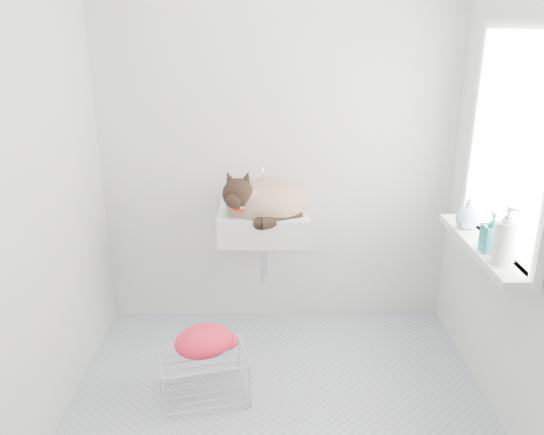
{
  "coord_description": "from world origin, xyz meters",
  "views": [
    {
      "loc": [
        -0.06,
        -2.27,
        1.86
      ],
      "look_at": [
        -0.04,
        0.5,
        0.88
      ],
      "focal_mm": 35.61,
      "sensor_mm": 36.0,
      "label": 1
    }
  ],
  "objects_px": {
    "wire_rack": "(204,372)",
    "bottle_c": "(466,228)",
    "sink": "(263,209)",
    "bottle_b": "(489,251)",
    "bottle_a": "(501,263)",
    "cat": "(265,203)"
  },
  "relations": [
    {
      "from": "bottle_c",
      "to": "sink",
      "type": "bearing_deg",
      "value": 163.08
    },
    {
      "from": "cat",
      "to": "bottle_c",
      "type": "bearing_deg",
      "value": -26.84
    },
    {
      "from": "wire_rack",
      "to": "bottle_b",
      "type": "xyz_separation_m",
      "value": [
        1.4,
        -0.04,
        0.7
      ]
    },
    {
      "from": "wire_rack",
      "to": "bottle_b",
      "type": "height_order",
      "value": "bottle_b"
    },
    {
      "from": "sink",
      "to": "bottle_b",
      "type": "distance_m",
      "value": 1.26
    },
    {
      "from": "cat",
      "to": "bottle_c",
      "type": "distance_m",
      "value": 1.12
    },
    {
      "from": "bottle_c",
      "to": "bottle_a",
      "type": "bearing_deg",
      "value": -90.0
    },
    {
      "from": "wire_rack",
      "to": "bottle_c",
      "type": "bearing_deg",
      "value": 11.31
    },
    {
      "from": "cat",
      "to": "bottle_b",
      "type": "bearing_deg",
      "value": -40.94
    },
    {
      "from": "sink",
      "to": "bottle_b",
      "type": "bearing_deg",
      "value": -30.76
    },
    {
      "from": "bottle_a",
      "to": "bottle_b",
      "type": "xyz_separation_m",
      "value": [
        0.0,
        0.14,
        0.0
      ]
    },
    {
      "from": "sink",
      "to": "bottle_a",
      "type": "distance_m",
      "value": 1.34
    },
    {
      "from": "wire_rack",
      "to": "bottle_c",
      "type": "xyz_separation_m",
      "value": [
        1.4,
        0.28,
        0.7
      ]
    },
    {
      "from": "sink",
      "to": "bottle_c",
      "type": "relative_size",
      "value": 3.18
    },
    {
      "from": "sink",
      "to": "bottle_c",
      "type": "bearing_deg",
      "value": -16.92
    },
    {
      "from": "cat",
      "to": "bottle_c",
      "type": "relative_size",
      "value": 3.45
    },
    {
      "from": "bottle_b",
      "to": "bottle_a",
      "type": "bearing_deg",
      "value": -90.0
    },
    {
      "from": "bottle_a",
      "to": "bottle_b",
      "type": "distance_m",
      "value": 0.14
    },
    {
      "from": "sink",
      "to": "bottle_b",
      "type": "relative_size",
      "value": 2.67
    },
    {
      "from": "bottle_b",
      "to": "bottle_c",
      "type": "relative_size",
      "value": 1.19
    },
    {
      "from": "sink",
      "to": "bottle_a",
      "type": "bearing_deg",
      "value": -35.91
    },
    {
      "from": "wire_rack",
      "to": "bottle_b",
      "type": "bearing_deg",
      "value": -1.48
    }
  ]
}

